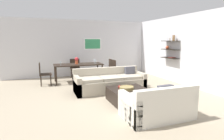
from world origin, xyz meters
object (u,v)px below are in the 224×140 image
at_px(dining_chair_left_near, 43,72).
at_px(dining_chair_right_near, 111,69).
at_px(sofa_beige, 110,83).
at_px(loveseat_white, 157,105).
at_px(wine_glass_right_far, 94,60).
at_px(wine_glass_left_near, 61,62).
at_px(wine_glass_right_near, 96,61).
at_px(dining_chair_head, 75,67).
at_px(decorative_bowl, 127,88).
at_px(coffee_table, 128,95).
at_px(dining_chair_right_far, 108,67).
at_px(dining_table, 78,66).
at_px(wine_glass_head, 77,60).
at_px(centerpiece_vase, 77,60).
at_px(apple_on_coffee_table, 120,87).

bearing_deg(dining_chair_left_near, dining_chair_right_near, 0.00).
bearing_deg(sofa_beige, loveseat_white, -84.37).
relative_size(wine_glass_right_far, wine_glass_left_near, 1.10).
height_order(dining_chair_right_near, wine_glass_right_near, wine_glass_right_near).
relative_size(dining_chair_left_near, dining_chair_right_near, 1.00).
bearing_deg(dining_chair_head, decorative_bowl, -79.04).
bearing_deg(coffee_table, dining_chair_right_far, 80.39).
bearing_deg(dining_chair_right_far, dining_chair_head, 155.45).
relative_size(dining_table, wine_glass_head, 12.77).
relative_size(coffee_table, dining_chair_right_far, 1.17).
height_order(dining_chair_right_far, centerpiece_vase, centerpiece_vase).
bearing_deg(wine_glass_right_far, dining_chair_left_near, -172.08).
xyz_separation_m(wine_glass_head, wine_glass_left_near, (-0.72, -0.47, -0.01)).
height_order(decorative_bowl, dining_table, dining_table).
height_order(wine_glass_right_near, centerpiece_vase, centerpiece_vase).
height_order(dining_chair_head, centerpiece_vase, centerpiece_vase).
distance_m(loveseat_white, coffee_table, 1.24).
bearing_deg(dining_chair_right_far, wine_glass_right_far, -172.79).
height_order(coffee_table, centerpiece_vase, centerpiece_vase).
distance_m(dining_chair_right_near, wine_glass_left_near, 2.15).
bearing_deg(dining_chair_left_near, loveseat_white, -59.92).
bearing_deg(loveseat_white, dining_chair_right_near, 84.21).
distance_m(dining_table, dining_chair_head, 0.85).
relative_size(dining_chair_right_far, dining_chair_head, 1.00).
xyz_separation_m(dining_chair_left_near, wine_glass_left_near, (0.68, 0.09, 0.35)).
relative_size(decorative_bowl, dining_table, 0.20).
relative_size(decorative_bowl, wine_glass_head, 2.55).
xyz_separation_m(sofa_beige, centerpiece_vase, (-0.80, 1.86, 0.62)).
distance_m(sofa_beige, apple_on_coffee_table, 1.11).
xyz_separation_m(apple_on_coffee_table, dining_table, (-0.64, 2.93, 0.26)).
height_order(dining_chair_right_near, dining_chair_right_far, same).
relative_size(dining_chair_left_near, wine_glass_right_far, 5.26).
bearing_deg(loveseat_white, coffee_table, 96.34).
relative_size(wine_glass_head, wine_glass_right_far, 0.93).
xyz_separation_m(loveseat_white, dining_chair_right_far, (0.42, 4.50, 0.21)).
relative_size(loveseat_white, wine_glass_right_far, 9.00).
bearing_deg(wine_glass_left_near, dining_chair_head, 52.31).
bearing_deg(wine_glass_right_near, wine_glass_right_far, 90.00).
relative_size(dining_chair_right_near, dining_chair_right_far, 1.00).
bearing_deg(dining_chair_right_near, apple_on_coffee_table, -105.49).
xyz_separation_m(loveseat_white, wine_glass_right_near, (-0.26, 4.20, 0.57)).
relative_size(decorative_bowl, centerpiece_vase, 1.39).
height_order(coffee_table, dining_chair_head, dining_chair_head).
bearing_deg(decorative_bowl, centerpiece_vase, 104.78).
height_order(dining_table, dining_chair_right_far, dining_chair_right_far).
height_order(sofa_beige, wine_glass_right_far, wine_glass_right_far).
bearing_deg(wine_glass_left_near, wine_glass_right_near, 0.00).
distance_m(dining_chair_left_near, wine_glass_head, 1.55).
xyz_separation_m(coffee_table, wine_glass_right_far, (-0.12, 3.18, 0.68)).
height_order(sofa_beige, wine_glass_right_near, wine_glass_right_near).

